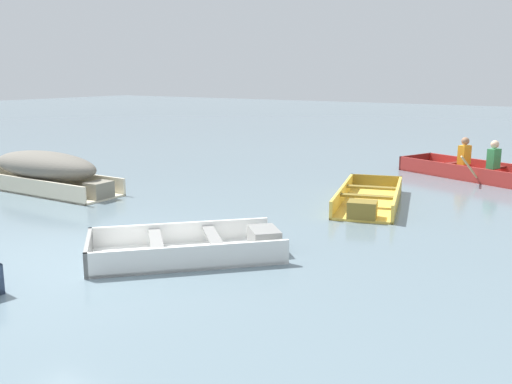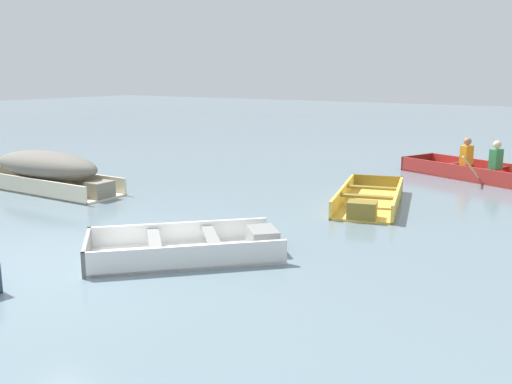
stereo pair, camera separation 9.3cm
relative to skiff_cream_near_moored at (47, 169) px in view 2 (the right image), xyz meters
name	(u,v)px [view 2 (the right image)]	position (x,y,z in m)	size (l,w,h in m)	color
ground_plane	(33,264)	(3.73, -2.99, -0.45)	(80.00, 80.00, 0.00)	slate
skiff_cream_near_moored	(47,169)	(0.00, 0.00, 0.00)	(3.46, 1.11, 0.81)	beige
skiff_white_mid_moored	(193,248)	(5.20, -1.61, -0.34)	(2.56, 2.60, 0.32)	white
skiff_yellow_far_moored	(369,200)	(5.98, 2.37, -0.34)	(1.77, 2.91, 0.31)	#E5BC47
rowboat_red_with_crew	(481,170)	(7.02, 6.34, -0.25)	(3.41, 2.47, 0.90)	#AD2D28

